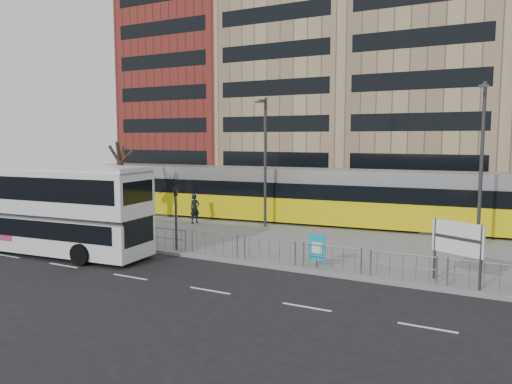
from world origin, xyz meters
The scene contains 15 objects.
ground centered at (0.00, 0.00, 0.00)m, with size 120.00×120.00×0.00m, color black.
plaza centered at (0.00, 12.00, 0.07)m, with size 64.00×24.00×0.15m, color slate.
kerb centered at (0.00, 0.05, 0.07)m, with size 64.00×0.25×0.17m, color gray.
building_row centered at (1.55, 34.27, 12.91)m, with size 70.40×18.40×31.20m.
pedestrian_barrier centered at (2.00, 0.50, 0.98)m, with size 32.07×0.07×1.10m.
road_markings centered at (1.00, -4.00, 0.01)m, with size 62.00×0.12×0.01m, color white.
double_decker_bus centered at (-8.70, -2.59, 2.42)m, with size 11.38×3.58×4.48m.
tram centered at (-1.15, 11.13, 1.97)m, with size 30.95×5.78×3.63m.
station_sign centered at (10.28, 0.80, 1.86)m, with size 1.98×0.98×2.47m.
ad_panel centered at (4.55, 0.69, 1.00)m, with size 0.77×0.08×1.45m.
pedestrian centered at (-6.78, 7.56, 1.12)m, with size 0.71×0.47×1.95m, color black.
traffic_light_west centered at (-2.98, 0.50, 2.12)m, with size 0.17×0.21×3.10m.
lamp_post_west centered at (-2.06, 8.58, 4.61)m, with size 0.45×1.04×8.16m.
lamp_post_east centered at (10.53, 7.91, 4.76)m, with size 0.45×1.04×8.47m.
bare_tree centered at (-10.69, 4.82, 5.68)m, with size 4.48×4.48×7.58m.
Camera 1 is at (12.30, -19.58, 5.85)m, focal length 35.00 mm.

